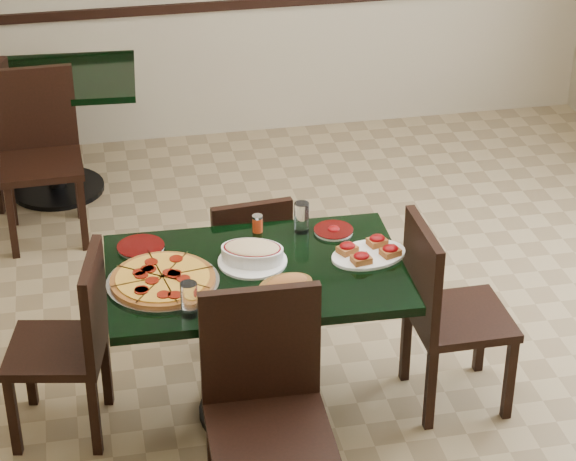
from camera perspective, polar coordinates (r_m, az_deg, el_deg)
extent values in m
plane|color=olive|center=(5.37, 1.26, -6.96)|extent=(5.50, 5.50, 0.00)
cube|color=black|center=(7.38, -3.37, 11.33)|extent=(5.00, 0.03, 0.06)
cube|color=black|center=(4.68, -1.63, -2.20)|extent=(1.26, 0.83, 0.04)
cylinder|color=black|center=(4.88, -1.57, -5.96)|extent=(0.11, 0.11, 0.71)
cylinder|color=black|center=(5.09, -1.52, -9.08)|extent=(0.53, 0.53, 0.03)
cube|color=black|center=(6.77, -12.20, 7.51)|extent=(1.09, 0.82, 0.04)
cylinder|color=black|center=(6.92, -11.88, 4.63)|extent=(0.11, 0.11, 0.71)
cylinder|color=black|center=(7.06, -11.60, 2.12)|extent=(0.57, 0.57, 0.03)
cube|color=black|center=(5.40, -2.24, -1.80)|extent=(0.41, 0.41, 0.04)
cube|color=black|center=(5.15, -1.82, -0.61)|extent=(0.38, 0.07, 0.40)
cube|color=black|center=(5.67, -1.05, -2.51)|extent=(0.04, 0.04, 0.36)
cube|color=black|center=(5.42, -0.15, -4.21)|extent=(0.04, 0.04, 0.36)
cube|color=black|center=(5.61, -4.18, -2.99)|extent=(0.04, 0.04, 0.36)
cube|color=black|center=(5.35, -3.42, -4.74)|extent=(0.04, 0.04, 0.36)
cube|color=black|center=(4.24, -0.94, -10.29)|extent=(0.47, 0.47, 0.04)
cube|color=black|center=(4.25, -1.42, -5.76)|extent=(0.46, 0.05, 0.49)
cube|color=black|center=(4.53, -3.85, -11.35)|extent=(0.04, 0.04, 0.45)
cube|color=black|center=(4.58, 1.19, -10.82)|extent=(0.04, 0.04, 0.45)
cube|color=black|center=(4.99, 8.74, -4.41)|extent=(0.42, 0.42, 0.04)
cube|color=black|center=(4.80, 6.81, -2.25)|extent=(0.04, 0.42, 0.45)
cube|color=black|center=(5.04, 11.19, -7.41)|extent=(0.04, 0.04, 0.41)
cube|color=black|center=(4.93, 7.24, -8.00)|extent=(0.04, 0.04, 0.41)
cube|color=black|center=(5.31, 9.76, -5.14)|extent=(0.04, 0.04, 0.41)
cube|color=black|center=(5.20, 6.01, -5.65)|extent=(0.04, 0.04, 0.41)
cube|color=black|center=(4.87, -11.70, -5.98)|extent=(0.47, 0.47, 0.04)
cube|color=black|center=(4.70, -9.82, -3.68)|extent=(0.12, 0.40, 0.43)
cube|color=black|center=(5.16, -13.01, -6.80)|extent=(0.05, 0.05, 0.39)
cube|color=black|center=(5.10, -9.23, -6.89)|extent=(0.05, 0.05, 0.39)
cube|color=black|center=(4.90, -13.79, -9.16)|extent=(0.05, 0.05, 0.39)
cube|color=black|center=(4.83, -9.79, -9.28)|extent=(0.05, 0.05, 0.39)
cube|color=black|center=(6.36, -12.41, 3.28)|extent=(0.46, 0.46, 0.04)
cube|color=black|center=(6.44, -12.73, 6.11)|extent=(0.44, 0.05, 0.48)
cube|color=black|center=(6.30, -13.85, 0.40)|extent=(0.04, 0.04, 0.44)
cube|color=black|center=(6.64, -13.91, 1.96)|extent=(0.04, 0.04, 0.44)
cube|color=black|center=(6.29, -10.38, 0.79)|extent=(0.04, 0.04, 0.44)
cube|color=black|center=(6.63, -10.61, 2.33)|extent=(0.04, 0.04, 0.44)
cube|color=black|center=(7.08, -13.74, 3.55)|extent=(0.05, 0.05, 0.39)
cylinder|color=silver|center=(4.60, -6.37, -2.62)|extent=(0.46, 0.46, 0.01)
cylinder|color=#9C5822|center=(4.59, -6.38, -2.50)|extent=(0.43, 0.43, 0.02)
cylinder|color=gold|center=(4.58, -6.39, -2.38)|extent=(0.38, 0.38, 0.01)
cylinder|color=white|center=(4.71, -1.82, -1.57)|extent=(0.29, 0.29, 0.01)
ellipsoid|color=beige|center=(4.68, -1.83, -0.90)|extent=(0.27, 0.22, 0.04)
ellipsoid|color=#A35E2D|center=(4.46, -0.12, -2.78)|extent=(0.22, 0.15, 0.08)
cylinder|color=white|center=(4.43, -2.73, -3.82)|extent=(0.16, 0.16, 0.01)
cylinder|color=#380403|center=(4.42, -2.73, -3.75)|extent=(0.16, 0.16, 0.00)
cylinder|color=white|center=(4.94, 2.33, -0.02)|extent=(0.17, 0.17, 0.01)
cylinder|color=#380403|center=(4.94, 2.33, 0.05)|extent=(0.17, 0.17, 0.00)
ellipsoid|color=#90070A|center=(4.93, 2.33, 0.08)|extent=(0.05, 0.05, 0.02)
cylinder|color=white|center=(4.85, -7.49, -0.85)|extent=(0.20, 0.20, 0.01)
cylinder|color=#380403|center=(4.85, -7.49, -0.78)|extent=(0.20, 0.20, 0.00)
cube|color=white|center=(4.41, -2.24, -4.06)|extent=(0.19, 0.19, 0.00)
cube|color=silver|center=(4.41, -1.98, -3.99)|extent=(0.05, 0.15, 0.00)
cylinder|color=silver|center=(4.91, 0.69, 0.66)|extent=(0.07, 0.07, 0.14)
cylinder|color=silver|center=(4.35, -5.04, -3.51)|extent=(0.07, 0.07, 0.14)
cylinder|color=#C64315|center=(4.93, -1.56, 0.31)|extent=(0.04, 0.04, 0.07)
cylinder|color=silver|center=(4.91, -1.57, 0.70)|extent=(0.05, 0.05, 0.01)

